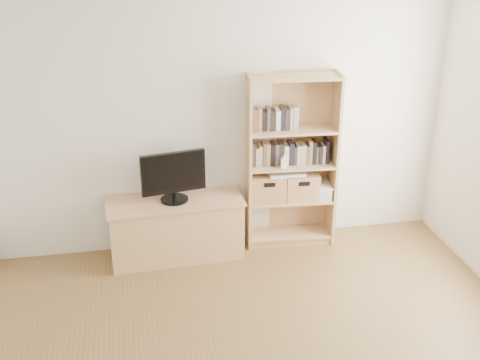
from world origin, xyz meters
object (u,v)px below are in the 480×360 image
object	(u,v)px
television	(173,177)
tv_stand	(176,229)
basket_right	(301,185)
bookshelf	(292,162)
laptop	(286,172)
baby_monitor	(284,163)
basket_left	(268,186)

from	to	relation	value
television	tv_stand	bearing A→B (deg)	170.01
tv_stand	basket_right	size ratio (longest dim) A/B	3.85
bookshelf	laptop	world-z (taller)	bookshelf
tv_stand	television	xyz separation A→B (m)	(0.00, 0.00, 0.56)
television	basket_right	size ratio (longest dim) A/B	1.88
television	laptop	size ratio (longest dim) A/B	1.73
television	laptop	xyz separation A→B (m)	(1.12, 0.07, -0.07)
tv_stand	television	size ratio (longest dim) A/B	2.05
bookshelf	baby_monitor	world-z (taller)	bookshelf
bookshelf	laptop	xyz separation A→B (m)	(-0.06, -0.02, -0.10)
television	basket_left	distance (m)	0.97
television	basket_left	xyz separation A→B (m)	(0.94, 0.09, -0.22)
basket_right	bookshelf	bearing A→B (deg)	178.25
tv_stand	basket_left	bearing A→B (deg)	2.59
baby_monitor	basket_right	size ratio (longest dim) A/B	0.31
tv_stand	basket_left	size ratio (longest dim) A/B	3.72
basket_right	tv_stand	bearing A→B (deg)	-172.24
bookshelf	basket_left	bearing A→B (deg)	-178.81
basket_right	laptop	bearing A→B (deg)	-174.09
television	baby_monitor	world-z (taller)	television
basket_left	basket_right	distance (m)	0.35
baby_monitor	tv_stand	bearing A→B (deg)	-175.27
tv_stand	basket_left	distance (m)	1.01
basket_left	baby_monitor	bearing A→B (deg)	-32.57
baby_monitor	laptop	bearing A→B (deg)	65.66
bookshelf	laptop	distance (m)	0.12
tv_stand	laptop	xyz separation A→B (m)	(1.12, 0.07, 0.50)
basket_right	laptop	xyz separation A→B (m)	(-0.17, -0.00, 0.16)
bookshelf	baby_monitor	distance (m)	0.14
bookshelf	baby_monitor	size ratio (longest dim) A/B	17.03
tv_stand	bookshelf	bearing A→B (deg)	0.95
television	baby_monitor	size ratio (longest dim) A/B	5.97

